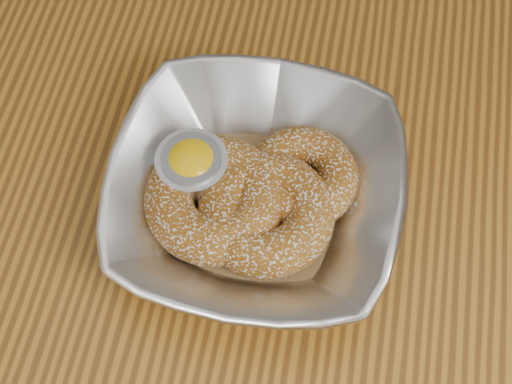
% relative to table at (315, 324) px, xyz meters
% --- Properties ---
extents(table, '(1.20, 0.80, 0.75)m').
position_rel_table_xyz_m(table, '(0.00, 0.00, 0.00)').
color(table, brown).
rests_on(table, ground_plane).
extents(serving_bowl, '(0.22, 0.22, 0.05)m').
position_rel_table_xyz_m(serving_bowl, '(-0.06, 0.05, 0.13)').
color(serving_bowl, silver).
rests_on(serving_bowl, table).
extents(parchment, '(0.19, 0.19, 0.00)m').
position_rel_table_xyz_m(parchment, '(-0.06, 0.05, 0.11)').
color(parchment, brown).
rests_on(parchment, table).
extents(donut_back, '(0.09, 0.09, 0.03)m').
position_rel_table_xyz_m(donut_back, '(-0.03, 0.08, 0.12)').
color(donut_back, brown).
rests_on(donut_back, parchment).
extents(donut_front, '(0.14, 0.14, 0.04)m').
position_rel_table_xyz_m(donut_front, '(-0.05, 0.04, 0.13)').
color(donut_front, brown).
rests_on(donut_front, parchment).
extents(donut_extra, '(0.12, 0.12, 0.04)m').
position_rel_table_xyz_m(donut_extra, '(-0.09, 0.04, 0.13)').
color(donut_extra, brown).
rests_on(donut_extra, parchment).
extents(ramekin, '(0.06, 0.06, 0.05)m').
position_rel_table_xyz_m(ramekin, '(-0.11, 0.06, 0.13)').
color(ramekin, silver).
rests_on(ramekin, table).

